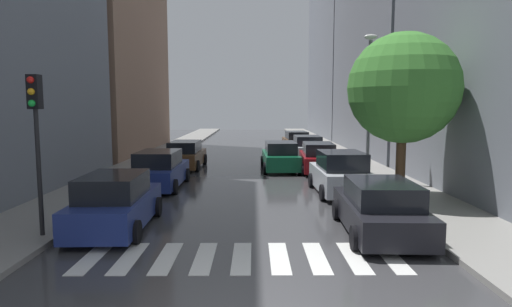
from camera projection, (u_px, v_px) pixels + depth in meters
ground_plane at (250, 157)px, 30.79m from camera, size 28.00×72.00×0.04m
sidewalk_left at (159, 156)px, 30.74m from camera, size 3.00×72.00×0.15m
sidewalk_right at (340, 156)px, 30.81m from camera, size 3.00×72.00×0.15m
crosswalk_stripes at (242, 258)px, 10.31m from camera, size 7.65×2.20×0.01m
building_right_mid at (395, 15)px, 32.45m from camera, size 6.00×17.41×20.96m
building_right_far at (344, 39)px, 50.77m from camera, size 6.00×18.86×23.01m
parked_car_left_nearest at (116, 203)px, 12.62m from camera, size 2.13×4.41×1.67m
parked_car_left_second at (159, 170)px, 19.10m from camera, size 2.15×4.62×1.67m
parked_car_left_third at (186, 155)px, 25.25m from camera, size 2.13×4.62×1.60m
parked_car_right_nearest at (380, 209)px, 12.17m from camera, size 2.27×4.61×1.55m
parked_car_right_second at (340, 174)px, 17.78m from camera, size 2.24×4.23×1.77m
parked_car_right_third at (318, 158)px, 23.77m from camera, size 2.16×4.58×1.62m
parked_car_right_fourth at (307, 148)px, 29.60m from camera, size 2.17×4.35×1.61m
parked_car_right_fifth at (296, 141)px, 35.39m from camera, size 2.22×4.73×1.57m
car_midroad at (280, 157)px, 24.38m from camera, size 2.18×4.54×1.63m
street_tree_right at (403, 88)px, 15.93m from camera, size 4.11×4.11×6.20m
traffic_light_left_corner at (36, 119)px, 11.29m from camera, size 0.30×0.42×4.30m
lamp_post_right at (369, 97)px, 19.55m from camera, size 0.60×0.28×6.69m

